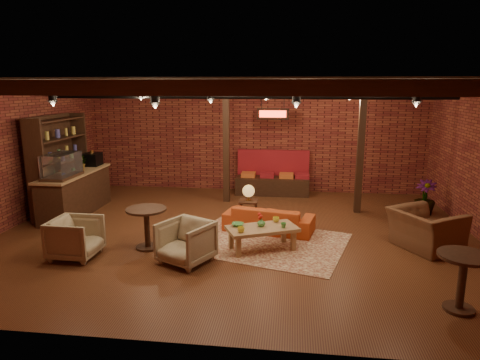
# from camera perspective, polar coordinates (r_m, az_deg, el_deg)

# --- Properties ---
(floor) EXTENTS (10.00, 10.00, 0.00)m
(floor) POSITION_cam_1_polar(r_m,az_deg,el_deg) (9.20, -0.59, -7.23)
(floor) COLOR #3E1B0F
(floor) RESTS_ON ground
(ceiling) EXTENTS (10.00, 8.00, 0.02)m
(ceiling) POSITION_cam_1_polar(r_m,az_deg,el_deg) (8.66, -0.63, 13.12)
(ceiling) COLOR black
(ceiling) RESTS_ON wall_back
(wall_back) EXTENTS (10.00, 0.02, 3.20)m
(wall_back) POSITION_cam_1_polar(r_m,az_deg,el_deg) (12.73, 1.82, 5.72)
(wall_back) COLOR maroon
(wall_back) RESTS_ON ground
(wall_front) EXTENTS (10.00, 0.02, 3.20)m
(wall_front) POSITION_cam_1_polar(r_m,az_deg,el_deg) (4.96, -6.84, -5.32)
(wall_front) COLOR maroon
(wall_front) RESTS_ON ground
(wall_left) EXTENTS (0.02, 8.00, 3.20)m
(wall_left) POSITION_cam_1_polar(r_m,az_deg,el_deg) (10.67, -28.30, 2.89)
(wall_left) COLOR maroon
(wall_left) RESTS_ON ground
(ceiling_beams) EXTENTS (9.80, 6.40, 0.22)m
(ceiling_beams) POSITION_cam_1_polar(r_m,az_deg,el_deg) (8.66, -0.63, 12.33)
(ceiling_beams) COLOR black
(ceiling_beams) RESTS_ON ceiling
(ceiling_pipe) EXTENTS (9.60, 0.12, 0.12)m
(ceiling_pipe) POSITION_cam_1_polar(r_m,az_deg,el_deg) (10.25, 0.60, 11.08)
(ceiling_pipe) COLOR black
(ceiling_pipe) RESTS_ON ceiling
(post_left) EXTENTS (0.16, 0.16, 3.20)m
(post_left) POSITION_cam_1_polar(r_m,az_deg,el_deg) (11.42, -1.85, 4.93)
(post_left) COLOR black
(post_left) RESTS_ON ground
(post_right) EXTENTS (0.16, 0.16, 3.20)m
(post_right) POSITION_cam_1_polar(r_m,az_deg,el_deg) (10.81, 15.78, 4.03)
(post_right) COLOR black
(post_right) RESTS_ON ground
(service_counter) EXTENTS (0.80, 2.50, 1.60)m
(service_counter) POSITION_cam_1_polar(r_m,az_deg,el_deg) (11.18, -21.18, -0.26)
(service_counter) COLOR black
(service_counter) RESTS_ON ground
(plant_counter) EXTENTS (0.35, 0.39, 0.30)m
(plant_counter) POSITION_cam_1_polar(r_m,az_deg,el_deg) (11.22, -20.42, 2.04)
(plant_counter) COLOR #337F33
(plant_counter) RESTS_ON service_counter
(shelving_hutch) EXTENTS (0.52, 2.00, 2.40)m
(shelving_hutch) POSITION_cam_1_polar(r_m,az_deg,el_deg) (11.38, -22.88, 1.88)
(shelving_hutch) COLOR black
(shelving_hutch) RESTS_ON ground
(banquette) EXTENTS (2.10, 0.70, 1.00)m
(banquette) POSITION_cam_1_polar(r_m,az_deg,el_deg) (12.42, 4.35, 0.37)
(banquette) COLOR maroon
(banquette) RESTS_ON ground
(service_sign) EXTENTS (0.86, 0.06, 0.30)m
(service_sign) POSITION_cam_1_polar(r_m,az_deg,el_deg) (11.72, 4.39, 8.78)
(service_sign) COLOR red
(service_sign) RESTS_ON ceiling
(ceiling_spotlights) EXTENTS (6.40, 4.40, 0.28)m
(ceiling_spotlights) POSITION_cam_1_polar(r_m,az_deg,el_deg) (8.66, -0.63, 10.87)
(ceiling_spotlights) COLOR black
(ceiling_spotlights) RESTS_ON ceiling
(rug) EXTENTS (3.64, 3.14, 0.01)m
(rug) POSITION_cam_1_polar(r_m,az_deg,el_deg) (8.75, 3.36, -8.28)
(rug) COLOR maroon
(rug) RESTS_ON floor
(sofa) EXTENTS (2.03, 1.14, 0.56)m
(sofa) POSITION_cam_1_polar(r_m,az_deg,el_deg) (9.33, 3.86, -5.17)
(sofa) COLOR #B14018
(sofa) RESTS_ON floor
(coffee_table) EXTENTS (1.48, 1.16, 0.71)m
(coffee_table) POSITION_cam_1_polar(r_m,az_deg,el_deg) (8.26, 2.86, -6.63)
(coffee_table) COLOR #976B46
(coffee_table) RESTS_ON floor
(side_table_lamp) EXTENTS (0.43, 0.43, 0.89)m
(side_table_lamp) POSITION_cam_1_polar(r_m,az_deg,el_deg) (9.80, 1.15, -1.87)
(side_table_lamp) COLOR black
(side_table_lamp) RESTS_ON floor
(round_table_left) EXTENTS (0.77, 0.77, 0.80)m
(round_table_left) POSITION_cam_1_polar(r_m,az_deg,el_deg) (8.47, -12.33, -5.41)
(round_table_left) COLOR black
(round_table_left) RESTS_ON floor
(armchair_a) EXTENTS (0.77, 0.82, 0.83)m
(armchair_a) POSITION_cam_1_polar(r_m,az_deg,el_deg) (8.45, -21.09, -6.97)
(armchair_a) COLOR #BEB493
(armchair_a) RESTS_ON floor
(armchair_b) EXTENTS (1.08, 1.05, 0.84)m
(armchair_b) POSITION_cam_1_polar(r_m,az_deg,el_deg) (7.73, -7.25, -7.95)
(armchair_b) COLOR #BEB493
(armchair_b) RESTS_ON floor
(armchair_right) EXTENTS (1.27, 1.41, 1.03)m
(armchair_right) POSITION_cam_1_polar(r_m,az_deg,el_deg) (9.01, 23.55, -5.29)
(armchair_right) COLOR brown
(armchair_right) RESTS_ON floor
(side_table_book) EXTENTS (0.53, 0.53, 0.48)m
(side_table_book) POSITION_cam_1_polar(r_m,az_deg,el_deg) (10.29, 21.40, -3.48)
(side_table_book) COLOR black
(side_table_book) RESTS_ON floor
(round_table_right) EXTENTS (0.72, 0.72, 0.84)m
(round_table_right) POSITION_cam_1_polar(r_m,az_deg,el_deg) (6.82, 27.57, -10.97)
(round_table_right) COLOR black
(round_table_right) RESTS_ON floor
(plant_tall) EXTENTS (1.87, 1.87, 2.59)m
(plant_tall) POSITION_cam_1_polar(r_m,az_deg,el_deg) (11.20, 23.82, 2.12)
(plant_tall) COLOR #4C7F4C
(plant_tall) RESTS_ON floor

